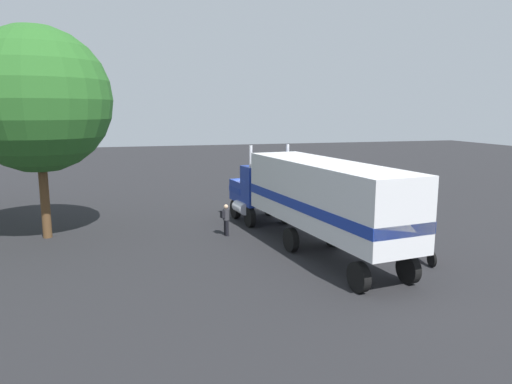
{
  "coord_description": "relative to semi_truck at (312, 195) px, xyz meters",
  "views": [
    {
      "loc": [
        -25.9,
        7.41,
        6.35
      ],
      "look_at": [
        0.3,
        0.11,
        1.6
      ],
      "focal_mm": 32.94,
      "sensor_mm": 36.0,
      "label": 1
    }
  ],
  "objects": [
    {
      "name": "semi_truck",
      "position": [
        0.0,
        0.0,
        0.0
      ],
      "size": [
        14.37,
        4.52,
        4.5
      ],
      "color": "#193399",
      "rests_on": "ground_plane"
    },
    {
      "name": "tree_center",
      "position": [
        5.3,
        12.12,
        4.31
      ],
      "size": [
        7.04,
        7.04,
        10.37
      ],
      "color": "brown",
      "rests_on": "ground_plane"
    },
    {
      "name": "person_bystander",
      "position": [
        3.23,
        3.35,
        -1.63
      ],
      "size": [
        0.37,
        0.47,
        1.63
      ],
      "color": "black",
      "rests_on": "ground_plane"
    },
    {
      "name": "lane_stripe_far",
      "position": [
        6.9,
        -8.29,
        -2.52
      ],
      "size": [
        4.38,
        0.72,
        0.01
      ],
      "primitive_type": "cube",
      "rotation": [
        0.0,
        0.0,
        0.13
      ],
      "color": "silver",
      "rests_on": "ground_plane"
    },
    {
      "name": "ground_plane",
      "position": [
        6.22,
        0.72,
        -2.52
      ],
      "size": [
        120.0,
        120.0,
        0.0
      ],
      "primitive_type": "plane",
      "color": "#232326"
    },
    {
      "name": "lane_stripe_mid",
      "position": [
        7.65,
        -5.5,
        -2.52
      ],
      "size": [
        4.38,
        0.79,
        0.01
      ],
      "primitive_type": "cube",
      "rotation": [
        0.0,
        0.0,
        0.14
      ],
      "color": "silver",
      "rests_on": "ground_plane"
    },
    {
      "name": "motorcycle",
      "position": [
        -3.09,
        -3.89,
        -2.04
      ],
      "size": [
        2.1,
        0.41,
        1.12
      ],
      "color": "black",
      "rests_on": "ground_plane"
    },
    {
      "name": "lane_stripe_near",
      "position": [
        1.72,
        -2.78,
        -2.52
      ],
      "size": [
        4.38,
        0.72,
        0.01
      ],
      "primitive_type": "cube",
      "rotation": [
        0.0,
        0.0,
        0.13
      ],
      "color": "silver",
      "rests_on": "ground_plane"
    }
  ]
}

